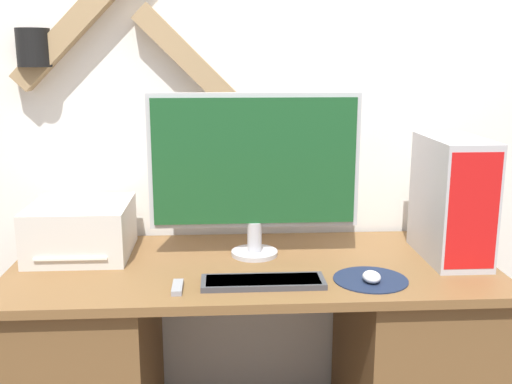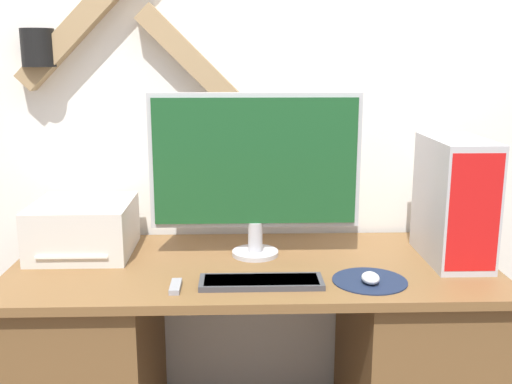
# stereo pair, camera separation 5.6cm
# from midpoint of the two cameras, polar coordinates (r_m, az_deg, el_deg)

# --- Properties ---
(wall_back) EXTENTS (6.40, 0.17, 2.70)m
(wall_back) POSITION_cam_midpoint_polar(r_m,az_deg,el_deg) (2.38, -0.08, 11.19)
(wall_back) COLOR white
(wall_back) RESTS_ON ground_plane
(desk) EXTENTS (1.66, 0.71, 0.72)m
(desk) POSITION_cam_midpoint_polar(r_m,az_deg,el_deg) (2.23, 0.43, -15.23)
(desk) COLOR brown
(desk) RESTS_ON ground_plane
(monitor) EXTENTS (0.74, 0.17, 0.58)m
(monitor) POSITION_cam_midpoint_polar(r_m,az_deg,el_deg) (2.10, 0.69, 2.54)
(monitor) COLOR #B7B7BC
(monitor) RESTS_ON desk
(keyboard) EXTENTS (0.39, 0.12, 0.02)m
(keyboard) POSITION_cam_midpoint_polar(r_m,az_deg,el_deg) (1.90, 1.36, -8.54)
(keyboard) COLOR #3D3D42
(keyboard) RESTS_ON desk
(mousepad) EXTENTS (0.24, 0.24, 0.00)m
(mousepad) POSITION_cam_midpoint_polar(r_m,az_deg,el_deg) (1.97, 11.59, -8.28)
(mousepad) COLOR #19233D
(mousepad) RESTS_ON desk
(mouse) EXTENTS (0.06, 0.08, 0.04)m
(mouse) POSITION_cam_midpoint_polar(r_m,az_deg,el_deg) (1.94, 11.68, -8.03)
(mouse) COLOR silver
(mouse) RESTS_ON mousepad
(computer_tower) EXTENTS (0.19, 0.37, 0.43)m
(computer_tower) POSITION_cam_midpoint_polar(r_m,az_deg,el_deg) (2.19, 19.08, -0.75)
(computer_tower) COLOR #B2B2B7
(computer_tower) RESTS_ON desk
(printer) EXTENTS (0.35, 0.36, 0.19)m
(printer) POSITION_cam_midpoint_polar(r_m,az_deg,el_deg) (2.26, -15.42, -3.32)
(printer) COLOR beige
(printer) RESTS_ON desk
(remote_control) EXTENTS (0.03, 0.11, 0.02)m
(remote_control) POSITION_cam_midpoint_polar(r_m,az_deg,el_deg) (1.88, -6.82, -8.93)
(remote_control) COLOR gray
(remote_control) RESTS_ON desk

